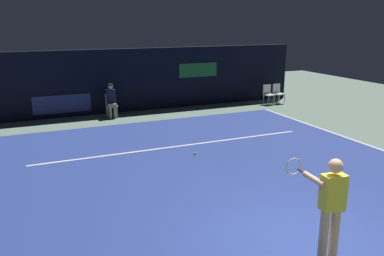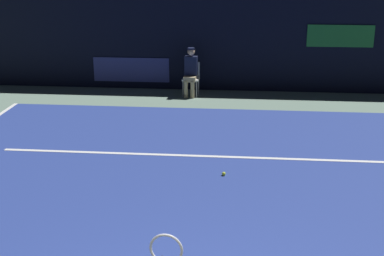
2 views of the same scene
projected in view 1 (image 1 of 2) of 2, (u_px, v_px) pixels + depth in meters
The scene contains 10 objects.
ground_plane at pixel (202, 166), 10.58m from camera, with size 31.74×31.74×0.00m, color slate.
court_surface at pixel (202, 166), 10.58m from camera, with size 10.90×10.31×0.01m, color navy.
line_sideline_left at pixel (358, 141), 12.66m from camera, with size 0.10×10.31×0.01m, color white.
line_service at pixel (177, 146), 12.17m from camera, with size 8.50×0.10×0.01m, color white.
back_wall at pixel (128, 80), 16.69m from camera, with size 15.54×0.33×2.60m.
tennis_player at pixel (331, 204), 6.14m from camera, with size 0.54×0.97×1.73m.
line_judge_on_chair at pixel (111, 100), 15.74m from camera, with size 0.47×0.55×1.32m.
courtside_chair_near at pixel (278, 92), 18.51m from camera, with size 0.48×0.46×0.88m.
courtside_chair_far at pixel (268, 93), 18.27m from camera, with size 0.47×0.44×0.88m.
tennis_ball at pixel (195, 153), 11.43m from camera, with size 0.07×0.07×0.07m, color #CCE033.
Camera 1 is at (-4.24, -4.86, 3.71)m, focal length 37.64 mm.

